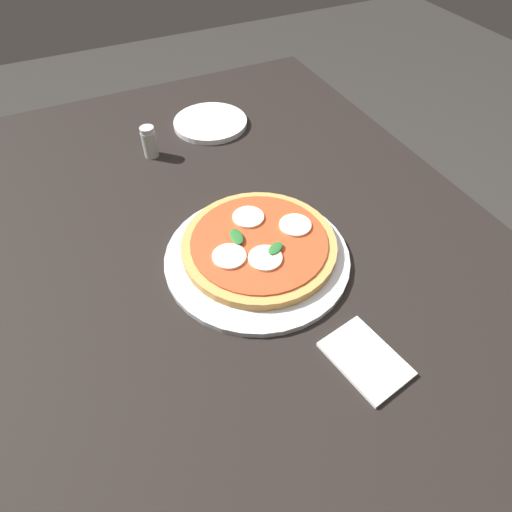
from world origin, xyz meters
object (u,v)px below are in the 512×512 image
object	(u,v)px
plate_white	(210,123)
napkin	(365,359)
dining_table	(262,294)
pepper_shaker	(149,142)
pizza	(259,244)
serving_tray	(256,257)

from	to	relation	value
plate_white	napkin	xyz separation A→B (m)	(0.75, -0.03, -0.00)
dining_table	plate_white	bearing A→B (deg)	169.39
plate_white	pepper_shaker	xyz separation A→B (m)	(0.07, -0.18, 0.03)
plate_white	pepper_shaker	bearing A→B (deg)	-69.25
pizza	napkin	xyz separation A→B (m)	(0.28, 0.05, -0.02)
serving_tray	dining_table	bearing A→B (deg)	5.61
napkin	serving_tray	bearing A→B (deg)	-166.65
dining_table	serving_tray	distance (m)	0.09
dining_table	pizza	world-z (taller)	pizza
dining_table	napkin	xyz separation A→B (m)	(0.24, 0.06, 0.08)
napkin	pizza	bearing A→B (deg)	-169.81
plate_white	napkin	size ratio (longest dim) A/B	1.49
napkin	pepper_shaker	bearing A→B (deg)	-168.05
napkin	pepper_shaker	size ratio (longest dim) A/B	1.71
dining_table	pepper_shaker	size ratio (longest dim) A/B	20.91
serving_tray	plate_white	bearing A→B (deg)	168.64
serving_tray	pizza	xyz separation A→B (m)	(-0.01, 0.01, 0.02)
pizza	dining_table	bearing A→B (deg)	-15.96
dining_table	napkin	bearing A→B (deg)	14.07
plate_white	pepper_shaker	distance (m)	0.19
serving_tray	plate_white	size ratio (longest dim) A/B	1.81
plate_white	napkin	world-z (taller)	plate_white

